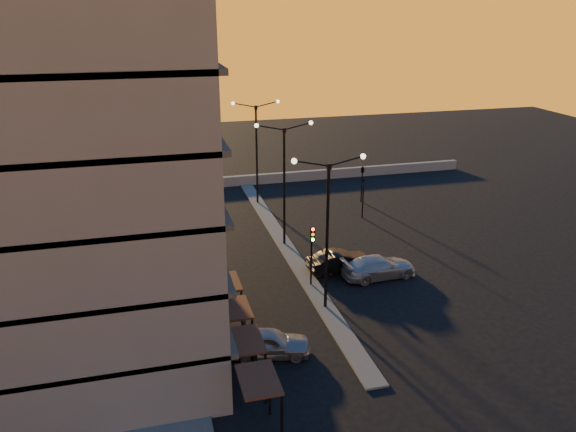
# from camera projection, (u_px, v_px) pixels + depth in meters

# --- Properties ---
(ground) EXTENTS (120.00, 120.00, 0.00)m
(ground) POSITION_uv_depth(u_px,v_px,m) (325.00, 308.00, 34.13)
(ground) COLOR black
(ground) RESTS_ON ground
(sidewalk_west) EXTENTS (5.00, 40.00, 0.12)m
(sidewalk_west) POSITION_uv_depth(u_px,v_px,m) (146.00, 297.00, 35.23)
(sidewalk_west) COLOR #51514E
(sidewalk_west) RESTS_ON ground
(median) EXTENTS (1.20, 36.00, 0.12)m
(median) POSITION_uv_depth(u_px,v_px,m) (284.00, 244.00, 43.17)
(median) COLOR #51514E
(median) RESTS_ON ground
(parapet) EXTENTS (44.00, 0.50, 1.00)m
(parapet) POSITION_uv_depth(u_px,v_px,m) (265.00, 179.00, 57.98)
(parapet) COLOR slate
(parapet) RESTS_ON ground
(building) EXTENTS (14.35, 17.08, 25.00)m
(building) POSITION_uv_depth(u_px,v_px,m) (51.00, 125.00, 26.65)
(building) COLOR slate
(building) RESTS_ON ground
(streetlamp_near) EXTENTS (4.32, 0.32, 9.51)m
(streetlamp_near) POSITION_uv_depth(u_px,v_px,m) (327.00, 222.00, 32.17)
(streetlamp_near) COLOR black
(streetlamp_near) RESTS_ON ground
(streetlamp_mid) EXTENTS (4.32, 0.32, 9.51)m
(streetlamp_mid) POSITION_uv_depth(u_px,v_px,m) (284.00, 175.00, 41.23)
(streetlamp_mid) COLOR black
(streetlamp_mid) RESTS_ON ground
(streetlamp_far) EXTENTS (4.32, 0.32, 9.51)m
(streetlamp_far) POSITION_uv_depth(u_px,v_px,m) (257.00, 145.00, 50.29)
(streetlamp_far) COLOR black
(streetlamp_far) RESTS_ON ground
(traffic_light_main) EXTENTS (0.28, 0.44, 4.25)m
(traffic_light_main) POSITION_uv_depth(u_px,v_px,m) (312.00, 246.00, 35.72)
(traffic_light_main) COLOR black
(traffic_light_main) RESTS_ON ground
(signal_east_a) EXTENTS (0.13, 0.16, 3.60)m
(signal_east_a) POSITION_uv_depth(u_px,v_px,m) (363.00, 197.00, 48.04)
(signal_east_a) COLOR black
(signal_east_a) RESTS_ON ground
(signal_east_b) EXTENTS (0.42, 1.99, 3.60)m
(signal_east_b) POSITION_uv_depth(u_px,v_px,m) (363.00, 170.00, 51.62)
(signal_east_b) COLOR black
(signal_east_b) RESTS_ON ground
(car_hatchback) EXTENTS (4.64, 2.70, 1.48)m
(car_hatchback) POSITION_uv_depth(u_px,v_px,m) (269.00, 343.00, 29.28)
(car_hatchback) COLOR gray
(car_hatchback) RESTS_ON ground
(car_sedan) EXTENTS (4.55, 1.81, 1.47)m
(car_sedan) POSITION_uv_depth(u_px,v_px,m) (340.00, 261.00, 38.65)
(car_sedan) COLOR black
(car_sedan) RESTS_ON ground
(car_wagon) EXTENTS (5.27, 2.45, 1.49)m
(car_wagon) POSITION_uv_depth(u_px,v_px,m) (379.00, 267.00, 37.80)
(car_wagon) COLOR #A5A8AC
(car_wagon) RESTS_ON ground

